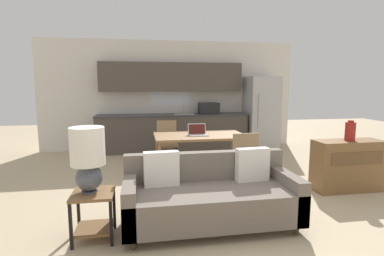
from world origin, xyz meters
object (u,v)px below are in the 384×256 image
at_px(dining_chair_near_right, 242,158).
at_px(laptop, 198,132).
at_px(credenza, 347,165).
at_px(dining_table, 199,138).
at_px(table_lamp, 88,156).
at_px(couch, 210,196).
at_px(dining_chair_far_left, 167,141).
at_px(refrigerator, 261,113).
at_px(side_table, 94,208).
at_px(vase, 350,131).

relative_size(dining_chair_near_right, laptop, 2.75).
bearing_deg(credenza, dining_chair_near_right, 167.91).
bearing_deg(dining_table, table_lamp, -127.76).
relative_size(couch, dining_chair_far_left, 2.17).
bearing_deg(table_lamp, couch, 3.99).
xyz_separation_m(refrigerator, table_lamp, (-3.58, -4.07, -0.03)).
xyz_separation_m(refrigerator, dining_chair_near_right, (-1.50, -2.88, -0.42)).
xyz_separation_m(side_table, credenza, (3.60, 0.88, 0.05)).
relative_size(couch, table_lamp, 2.84).
distance_m(refrigerator, side_table, 5.44).
height_order(couch, side_table, couch).
xyz_separation_m(vase, dining_chair_near_right, (-1.56, 0.35, -0.43)).
bearing_deg(refrigerator, laptop, -134.22).
relative_size(dining_table, vase, 5.16).
height_order(credenza, vase, vase).
bearing_deg(side_table, vase, 13.41).
distance_m(refrigerator, couch, 4.62).
bearing_deg(dining_chair_near_right, credenza, 165.86).
xyz_separation_m(table_lamp, vase, (3.63, 0.84, 0.03)).
xyz_separation_m(dining_table, credenza, (2.08, -1.16, -0.29)).
bearing_deg(dining_chair_near_right, laptop, -55.98).
xyz_separation_m(dining_table, laptop, (-0.05, -0.06, 0.11)).
relative_size(refrigerator, table_lamp, 2.68).
relative_size(side_table, vase, 1.63).
xyz_separation_m(dining_table, dining_chair_far_left, (-0.51, 0.79, -0.19)).
bearing_deg(table_lamp, credenza, 13.28).
height_order(dining_table, credenza, credenza).
bearing_deg(couch, dining_chair_far_left, 95.10).
bearing_deg(dining_chair_near_right, dining_chair_far_left, -59.94).
relative_size(couch, dining_chair_near_right, 2.17).
distance_m(dining_table, credenza, 2.39).
bearing_deg(table_lamp, laptop, 52.21).
height_order(couch, credenza, couch).
xyz_separation_m(couch, credenza, (2.34, 0.77, 0.05)).
bearing_deg(dining_table, side_table, -126.93).
relative_size(table_lamp, credenza, 0.65).
height_order(dining_table, dining_chair_near_right, dining_chair_near_right).
bearing_deg(couch, dining_chair_near_right, 55.00).
distance_m(side_table, dining_chair_near_right, 2.38).
height_order(refrigerator, dining_chair_far_left, refrigerator).
xyz_separation_m(couch, table_lamp, (-1.30, -0.09, 0.55)).
height_order(couch, dining_chair_near_right, dining_chair_near_right).
xyz_separation_m(side_table, table_lamp, (-0.03, 0.02, 0.55)).
distance_m(credenza, dining_chair_near_right, 1.60).
xyz_separation_m(refrigerator, laptop, (-2.06, -2.12, -0.13)).
bearing_deg(side_table, refrigerator, 49.10).
bearing_deg(vase, dining_chair_far_left, 142.51).
xyz_separation_m(couch, dining_chair_near_right, (0.77, 1.10, 0.15)).
bearing_deg(refrigerator, dining_table, -134.42).
height_order(refrigerator, vase, refrigerator).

